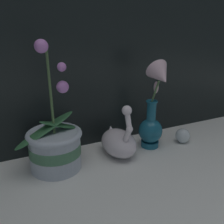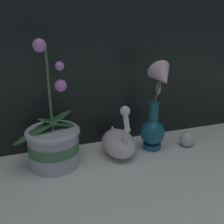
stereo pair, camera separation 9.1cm
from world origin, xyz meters
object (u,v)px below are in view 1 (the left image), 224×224
object	(u,v)px
glass_sphere	(183,136)
orchid_potted_plant	(55,145)
swan_figurine	(118,141)
blue_vase	(154,114)

from	to	relation	value
glass_sphere	orchid_potted_plant	bearing A→B (deg)	176.88
orchid_potted_plant	glass_sphere	size ratio (longest dim) A/B	7.21
orchid_potted_plant	swan_figurine	bearing A→B (deg)	-1.14
orchid_potted_plant	glass_sphere	bearing A→B (deg)	-3.12
swan_figurine	glass_sphere	bearing A→B (deg)	-4.76
orchid_potted_plant	glass_sphere	xyz separation A→B (m)	(0.50, -0.03, -0.05)
glass_sphere	swan_figurine	bearing A→B (deg)	175.24
swan_figurine	blue_vase	xyz separation A→B (m)	(0.14, -0.01, 0.09)
blue_vase	glass_sphere	bearing A→B (deg)	-5.47
orchid_potted_plant	swan_figurine	size ratio (longest dim) A/B	2.04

